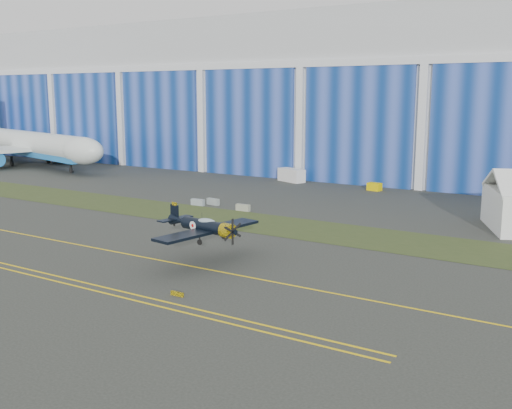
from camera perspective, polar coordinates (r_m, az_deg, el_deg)
The scene contains 13 objects.
ground at distance 70.20m, azimuth -15.16°, elevation -2.54°, with size 260.00×260.00×0.00m, color #373A34.
grass_median at distance 80.10m, azimuth -7.82°, elevation -0.67°, with size 260.00×10.00×0.02m, color #475128.
hangar at distance 128.34m, azimuth 9.03°, elevation 10.16°, with size 220.00×45.70×30.00m.
taxiway_centreline at distance 67.02m, azimuth -18.29°, elevation -3.31°, with size 200.00×0.20×0.02m, color yellow.
guard_board_right at distance 47.07m, azimuth -7.52°, elevation -8.44°, with size 1.20×0.15×0.35m, color yellow.
warbird at distance 55.33m, azimuth -4.97°, elevation -2.04°, with size 11.28×12.94×3.44m.
jetliner at distance 138.62m, azimuth -20.51°, elevation 7.79°, with size 70.84×64.30×20.92m.
shipping_container at distance 106.85m, azimuth 3.39°, elevation 2.81°, with size 5.32×2.13×2.30m, color white.
tug at distance 98.62m, azimuth 11.21°, elevation 1.68°, with size 2.16×1.35×1.26m, color #EDCB00.
cart at distance 146.23m, azimuth -18.60°, elevation 4.13°, with size 2.07×1.24×1.24m, color silver.
barrier_a at distance 84.13m, azimuth -5.57°, elevation 0.21°, with size 2.00×0.60×0.90m, color gray.
barrier_b at distance 84.41m, azimuth -4.10°, elevation 0.27°, with size 2.00×0.60×0.90m, color gray.
barrier_c at distance 79.80m, azimuth -1.25°, elevation -0.30°, with size 2.00×0.60×0.90m, color gray.
Camera 1 is at (50.63, -46.14, 15.35)m, focal length 42.00 mm.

